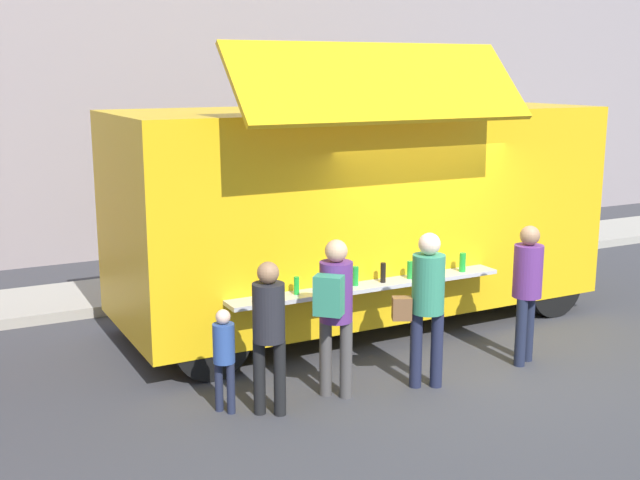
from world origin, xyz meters
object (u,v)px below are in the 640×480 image
Objects in this scene: customer_front_ordering at (426,297)px; customer_mid_with_backpack at (335,303)px; child_near_queue at (224,351)px; customer_rear_waiting at (269,325)px; customer_extra_browsing at (527,282)px; food_truck_main at (360,207)px; trash_bin at (494,233)px.

customer_front_ordering is 1.01× the size of customer_mid_with_backpack.
child_near_queue is at bearing 105.61° from customer_front_ordering.
customer_rear_waiting is 1.46× the size of child_near_queue.
customer_extra_browsing is at bearing -48.48° from customer_mid_with_backpack.
customer_front_ordering is 1.04m from customer_mid_with_backpack.
customer_front_ordering is at bearing -103.31° from food_truck_main.
customer_extra_browsing is at bearing -55.87° from customer_rear_waiting.
customer_extra_browsing is (1.46, 0.06, -0.03)m from customer_front_ordering.
food_truck_main reaches higher than customer_extra_browsing.
child_near_queue is (-0.38, 0.26, -0.30)m from customer_rear_waiting.
customer_front_ordering is (-0.54, -2.36, -0.58)m from food_truck_main.
customer_rear_waiting is 0.55m from child_near_queue.
food_truck_main is 3.31m from customer_rear_waiting.
customer_extra_browsing is 3.67m from child_near_queue.
food_truck_main is 3.50m from child_near_queue.
customer_rear_waiting is 0.95× the size of customer_extra_browsing.
food_truck_main is 4.10× the size of customer_rear_waiting.
food_truck_main is 3.91× the size of customer_extra_browsing.
customer_front_ordering is 1.09× the size of customer_rear_waiting.
customer_rear_waiting reaches higher than trash_bin.
trash_bin is at bearing 28.22° from food_truck_main.
customer_front_ordering is at bearing -46.24° from child_near_queue.
food_truck_main is 5.99× the size of child_near_queue.
customer_mid_with_backpack is at bearing 61.92° from customer_extra_browsing.
food_truck_main reaches higher than child_near_queue.
food_truck_main is at bearing 8.83° from customer_mid_with_backpack.
child_near_queue is at bearing 59.92° from customer_extra_browsing.
customer_front_ordering is at bearing -58.61° from customer_rear_waiting.
customer_extra_browsing is at bearing -41.42° from child_near_queue.
customer_front_ordering reaches higher than customer_extra_browsing.
food_truck_main is 2.49m from customer_front_ordering.
customer_front_ordering reaches higher than child_near_queue.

